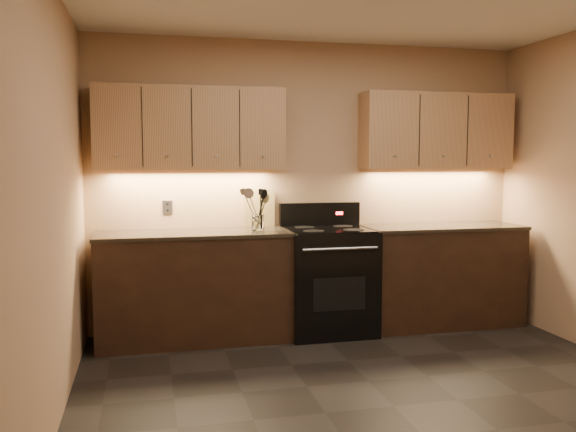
% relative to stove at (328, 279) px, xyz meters
% --- Properties ---
extents(floor, '(4.00, 4.00, 0.00)m').
position_rel_stove_xyz_m(floor, '(-0.08, -1.68, -0.48)').
color(floor, black).
rests_on(floor, ground).
extents(wall_back, '(4.00, 0.04, 2.60)m').
position_rel_stove_xyz_m(wall_back, '(-0.08, 0.32, 0.82)').
color(wall_back, tan).
rests_on(wall_back, ground).
extents(wall_left, '(0.04, 4.00, 2.60)m').
position_rel_stove_xyz_m(wall_left, '(-2.08, -1.68, 0.82)').
color(wall_left, tan).
rests_on(wall_left, ground).
extents(counter_left, '(1.62, 0.62, 0.93)m').
position_rel_stove_xyz_m(counter_left, '(-1.18, 0.02, -0.01)').
color(counter_left, black).
rests_on(counter_left, ground).
extents(counter_right, '(1.46, 0.62, 0.93)m').
position_rel_stove_xyz_m(counter_right, '(1.10, 0.02, -0.01)').
color(counter_right, black).
rests_on(counter_right, ground).
extents(stove, '(0.76, 0.68, 1.14)m').
position_rel_stove_xyz_m(stove, '(0.00, 0.00, 0.00)').
color(stove, black).
rests_on(stove, ground).
extents(upper_cab_left, '(1.60, 0.30, 0.70)m').
position_rel_stove_xyz_m(upper_cab_left, '(-1.18, 0.17, 1.32)').
color(upper_cab_left, tan).
rests_on(upper_cab_left, wall_back).
extents(upper_cab_right, '(1.44, 0.30, 0.70)m').
position_rel_stove_xyz_m(upper_cab_right, '(1.10, 0.17, 1.32)').
color(upper_cab_right, tan).
rests_on(upper_cab_right, wall_back).
extents(outlet_plate, '(0.08, 0.01, 0.12)m').
position_rel_stove_xyz_m(outlet_plate, '(-1.38, 0.31, 0.64)').
color(outlet_plate, '#B2B5BA').
rests_on(outlet_plate, wall_back).
extents(utensil_crock, '(0.11, 0.11, 0.14)m').
position_rel_stove_xyz_m(utensil_crock, '(-0.63, -0.02, 0.51)').
color(utensil_crock, white).
rests_on(utensil_crock, counter_left).
extents(cutting_board, '(0.27, 0.08, 0.34)m').
position_rel_stove_xyz_m(cutting_board, '(-0.56, 0.30, 0.62)').
color(cutting_board, tan).
rests_on(cutting_board, counter_left).
extents(wooden_spoon, '(0.15, 0.06, 0.31)m').
position_rel_stove_xyz_m(wooden_spoon, '(-0.65, -0.03, 0.62)').
color(wooden_spoon, tan).
rests_on(wooden_spoon, utensil_crock).
extents(black_spoon, '(0.12, 0.15, 0.36)m').
position_rel_stove_xyz_m(black_spoon, '(-0.64, 0.00, 0.64)').
color(black_spoon, black).
rests_on(black_spoon, utensil_crock).
extents(black_turner, '(0.11, 0.12, 0.36)m').
position_rel_stove_xyz_m(black_turner, '(-0.61, -0.05, 0.64)').
color(black_turner, black).
rests_on(black_turner, utensil_crock).
extents(steel_spatula, '(0.25, 0.15, 0.39)m').
position_rel_stove_xyz_m(steel_spatula, '(-0.62, -0.02, 0.66)').
color(steel_spatula, silver).
rests_on(steel_spatula, utensil_crock).
extents(steel_skimmer, '(0.20, 0.14, 0.37)m').
position_rel_stove_xyz_m(steel_skimmer, '(-0.61, -0.04, 0.64)').
color(steel_skimmer, silver).
rests_on(steel_skimmer, utensil_crock).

